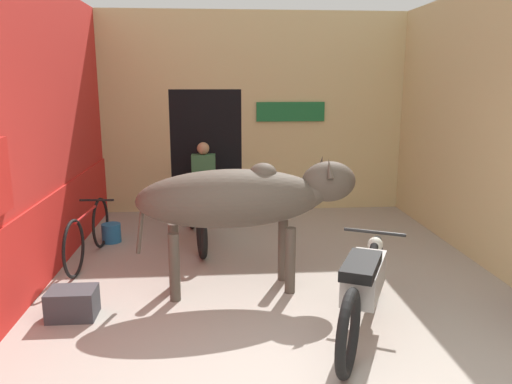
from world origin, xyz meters
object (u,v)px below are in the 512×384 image
crate (73,303)px  motorcycle_near (364,285)px  bucket (111,233)px  shopkeeper_seated (204,179)px  motorcycle_far (196,211)px  bicycle (88,234)px  plastic_stool (224,204)px  cow (244,198)px

crate → motorcycle_near: bearing=-11.0°
motorcycle_near → bucket: size_ratio=7.28×
shopkeeper_seated → motorcycle_far: bearing=-94.0°
shopkeeper_seated → motorcycle_near: bearing=-69.5°
motorcycle_near → shopkeeper_seated: 4.19m
crate → bucket: 2.28m
crate → bicycle: bearing=98.0°
bicycle → motorcycle_far: bearing=26.2°
motorcycle_far → crate: size_ratio=4.58×
bicycle → bucket: (0.12, 0.72, -0.22)m
bicycle → shopkeeper_seated: shopkeeper_seated is taller
plastic_stool → crate: size_ratio=1.03×
shopkeeper_seated → crate: shopkeeper_seated is taller
motorcycle_near → crate: size_ratio=4.30×
motorcycle_near → crate: 2.70m
motorcycle_far → bucket: 1.22m
cow → shopkeeper_seated: 2.94m
motorcycle_near → bicycle: 3.52m
cow → motorcycle_far: (-0.57, 1.65, -0.55)m
cow → crate: bearing=-161.8°
bicycle → crate: (0.22, -1.56, -0.21)m
motorcycle_far → bucket: (-1.17, 0.08, -0.32)m
motorcycle_near → bucket: 3.91m
motorcycle_far → crate: motorcycle_far is taller
cow → bucket: size_ratio=8.96×
cow → plastic_stool: (-0.17, 2.83, -0.76)m
plastic_stool → cow: bearing=-86.7°
motorcycle_far → cow: bearing=-71.0°
motorcycle_far → plastic_stool: (0.40, 1.18, -0.21)m
cow → motorcycle_near: cow is taller
bicycle → shopkeeper_seated: bearing=53.4°
plastic_stool → bicycle: bearing=-133.1°
bicycle → shopkeeper_seated: (1.38, 1.86, 0.31)m
bicycle → plastic_stool: size_ratio=3.83×
motorcycle_far → bicycle: size_ratio=1.17×
cow → plastic_stool: bearing=93.3°
shopkeeper_seated → bucket: 1.78m
cow → plastic_stool: size_ratio=5.16×
crate → motorcycle_far: bearing=63.9°
cow → motorcycle_far: bearing=109.0°
shopkeeper_seated → bucket: bearing=-137.8°
motorcycle_near → plastic_stool: motorcycle_near is taller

